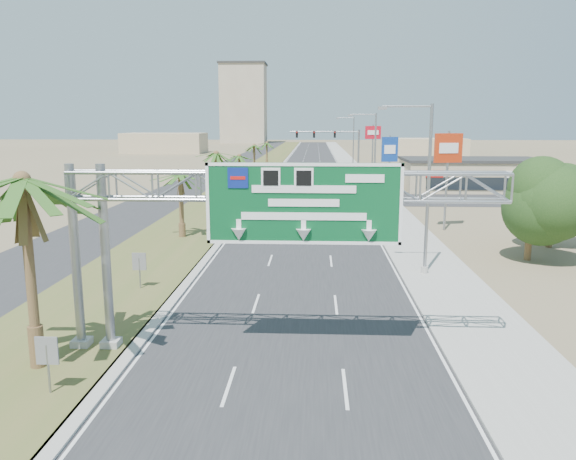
% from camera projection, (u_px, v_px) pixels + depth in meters
% --- Properties ---
extents(road, '(12.00, 300.00, 0.02)m').
position_uv_depth(road, '(311.00, 165.00, 120.28)').
color(road, '#28282B').
rests_on(road, ground).
extents(sidewalk_right, '(4.00, 300.00, 0.10)m').
position_uv_depth(sidewalk_right, '(351.00, 165.00, 119.87)').
color(sidewalk_right, '#9E9B93').
rests_on(sidewalk_right, ground).
extents(median_grass, '(7.00, 300.00, 0.12)m').
position_uv_depth(median_grass, '(265.00, 165.00, 120.74)').
color(median_grass, '#505B28').
rests_on(median_grass, ground).
extents(opposing_road, '(8.00, 300.00, 0.02)m').
position_uv_depth(opposing_road, '(232.00, 165.00, 121.09)').
color(opposing_road, '#28282B').
rests_on(opposing_road, ground).
extents(sign_gantry, '(16.75, 1.24, 7.50)m').
position_uv_depth(sign_gantry, '(262.00, 200.00, 21.01)').
color(sign_gantry, gray).
rests_on(sign_gantry, ground).
extents(palm_near, '(5.70, 5.70, 8.35)m').
position_uv_depth(palm_near, '(22.00, 181.00, 19.34)').
color(palm_near, brown).
rests_on(palm_near, ground).
extents(palm_row_b, '(3.99, 3.99, 5.95)m').
position_uv_depth(palm_row_b, '(180.00, 176.00, 43.28)').
color(palm_row_b, brown).
rests_on(palm_row_b, ground).
extents(palm_row_c, '(3.99, 3.99, 6.75)m').
position_uv_depth(palm_row_c, '(216.00, 155.00, 58.84)').
color(palm_row_c, brown).
rests_on(palm_row_c, ground).
extents(palm_row_d, '(3.99, 3.99, 5.45)m').
position_uv_depth(palm_row_d, '(239.00, 157.00, 76.73)').
color(palm_row_d, brown).
rests_on(palm_row_d, ground).
extents(palm_row_e, '(3.99, 3.99, 6.15)m').
position_uv_depth(palm_row_e, '(254.00, 146.00, 95.25)').
color(palm_row_e, brown).
rests_on(palm_row_e, ground).
extents(palm_row_f, '(3.99, 3.99, 5.75)m').
position_uv_depth(palm_row_f, '(267.00, 143.00, 119.85)').
color(palm_row_f, brown).
rests_on(palm_row_f, ground).
extents(streetlight_near, '(3.27, 0.44, 10.00)m').
position_uv_depth(streetlight_near, '(424.00, 197.00, 32.71)').
color(streetlight_near, gray).
rests_on(streetlight_near, ground).
extents(streetlight_mid, '(3.27, 0.44, 10.00)m').
position_uv_depth(streetlight_mid, '(373.00, 162.00, 62.15)').
color(streetlight_mid, gray).
rests_on(streetlight_mid, ground).
extents(streetlight_far, '(3.27, 0.44, 10.00)m').
position_uv_depth(streetlight_far, '(352.00, 148.00, 97.47)').
color(streetlight_far, gray).
rests_on(streetlight_far, ground).
extents(signal_mast, '(10.28, 0.71, 8.00)m').
position_uv_depth(signal_mast, '(345.00, 152.00, 81.81)').
color(signal_mast, gray).
rests_on(signal_mast, ground).
extents(store_building, '(18.00, 10.00, 4.00)m').
position_uv_depth(store_building, '(471.00, 175.00, 75.69)').
color(store_building, tan).
rests_on(store_building, ground).
extents(oak_near, '(4.50, 4.50, 6.80)m').
position_uv_depth(oak_near, '(533.00, 192.00, 36.30)').
color(oak_near, brown).
rests_on(oak_near, ground).
extents(oak_far, '(3.50, 3.50, 5.60)m').
position_uv_depth(oak_far, '(553.00, 195.00, 40.21)').
color(oak_far, brown).
rests_on(oak_far, ground).
extents(median_signback_a, '(0.75, 0.08, 2.08)m').
position_uv_depth(median_signback_a, '(47.00, 355.00, 18.34)').
color(median_signback_a, gray).
rests_on(median_signback_a, ground).
extents(median_signback_b, '(0.75, 0.08, 2.08)m').
position_uv_depth(median_signback_b, '(139.00, 264.00, 30.14)').
color(median_signback_b, gray).
rests_on(median_signback_b, ground).
extents(tower_distant, '(20.00, 16.00, 35.00)m').
position_uv_depth(tower_distant, '(244.00, 104.00, 255.89)').
color(tower_distant, tan).
rests_on(tower_distant, ground).
extents(building_distant_left, '(24.00, 14.00, 6.00)m').
position_uv_depth(building_distant_left, '(165.00, 143.00, 170.92)').
color(building_distant_left, tan).
rests_on(building_distant_left, ground).
extents(building_distant_right, '(20.00, 12.00, 5.00)m').
position_uv_depth(building_distant_right, '(426.00, 148.00, 147.82)').
color(building_distant_right, tan).
rests_on(building_distant_right, ground).
extents(car_left_lane, '(2.03, 4.38, 1.45)m').
position_uv_depth(car_left_lane, '(280.00, 215.00, 50.69)').
color(car_left_lane, black).
rests_on(car_left_lane, ground).
extents(car_mid_lane, '(1.97, 4.60, 1.47)m').
position_uv_depth(car_mid_lane, '(304.00, 197.00, 62.94)').
color(car_mid_lane, maroon).
rests_on(car_mid_lane, ground).
extents(car_right_lane, '(3.07, 5.48, 1.45)m').
position_uv_depth(car_right_lane, '(349.00, 185.00, 75.58)').
color(car_right_lane, gray).
rests_on(car_right_lane, ground).
extents(car_far, '(2.52, 5.08, 1.42)m').
position_uv_depth(car_far, '(280.00, 170.00, 100.28)').
color(car_far, black).
rests_on(car_far, ground).
extents(pole_sign_red_near, '(2.40, 0.90, 8.30)m').
position_uv_depth(pole_sign_red_near, '(448.00, 153.00, 46.28)').
color(pole_sign_red_near, gray).
rests_on(pole_sign_red_near, ground).
extents(pole_sign_blue, '(2.02, 0.71, 7.47)m').
position_uv_depth(pole_sign_blue, '(390.00, 152.00, 68.44)').
color(pole_sign_blue, gray).
rests_on(pole_sign_blue, ground).
extents(pole_sign_red_far, '(2.22, 0.55, 8.72)m').
position_uv_depth(pole_sign_red_far, '(373.00, 138.00, 79.08)').
color(pole_sign_red_far, gray).
rests_on(pole_sign_red_far, ground).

